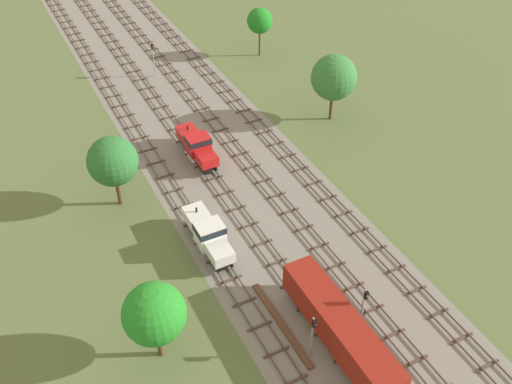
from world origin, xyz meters
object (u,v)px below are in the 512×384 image
signal_post_near (313,332)px  signal_post_mid (363,306)px  shunter_loco_far_left_near (208,233)px  signal_post_nearest (153,55)px  shunter_loco_left_mid (197,144)px  freight_boxcar_left_nearest (340,328)px

signal_post_near → signal_post_mid: signal_post_mid is taller
shunter_loco_far_left_near → signal_post_mid: bearing=-64.4°
signal_post_nearest → signal_post_mid: signal_post_mid is taller
shunter_loco_far_left_near → signal_post_near: bearing=-81.0°
signal_post_nearest → shunter_loco_left_mid: bearing=-96.2°
shunter_loco_far_left_near → signal_post_near: signal_post_near is taller
shunter_loco_far_left_near → signal_post_near: (2.45, -15.42, 1.01)m
shunter_loco_left_mid → signal_post_nearest: 22.64m
shunter_loco_far_left_near → signal_post_mid: size_ratio=1.58×
shunter_loco_far_left_near → signal_post_mid: 17.05m
signal_post_nearest → signal_post_near: bearing=-95.3°
freight_boxcar_left_nearest → signal_post_nearest: size_ratio=2.63×
freight_boxcar_left_nearest → shunter_loco_left_mid: 30.39m
shunter_loco_far_left_near → signal_post_nearest: (7.35, 37.16, 1.37)m
shunter_loco_far_left_near → shunter_loco_left_mid: bearing=71.6°
shunter_loco_far_left_near → signal_post_nearest: 37.90m
freight_boxcar_left_nearest → signal_post_near: 2.53m
signal_post_nearest → freight_boxcar_left_nearest: bearing=-92.6°
shunter_loco_far_left_near → signal_post_nearest: bearing=78.8°
signal_post_mid → signal_post_near: bearing=-178.9°
freight_boxcar_left_nearest → shunter_loco_left_mid: freight_boxcar_left_nearest is taller
freight_boxcar_left_nearest → signal_post_nearest: bearing=87.4°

